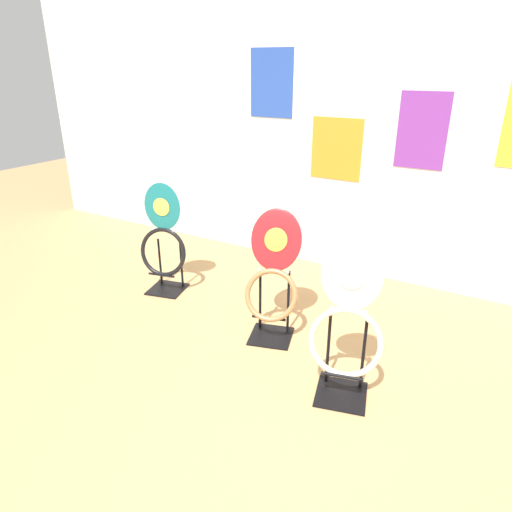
# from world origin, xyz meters

# --- Properties ---
(ground_plane) EXTENTS (14.00, 14.00, 0.00)m
(ground_plane) POSITION_xyz_m (0.00, 0.00, 0.00)
(ground_plane) COLOR tan
(wall_back) EXTENTS (8.00, 0.07, 2.60)m
(wall_back) POSITION_xyz_m (0.00, 2.42, 1.30)
(wall_back) COLOR silver
(wall_back) RESTS_ON ground_plane
(toilet_seat_display_white_plain) EXTENTS (0.41, 0.34, 0.93)m
(toilet_seat_display_white_plain) POSITION_xyz_m (0.24, 0.74, 0.44)
(toilet_seat_display_white_plain) COLOR black
(toilet_seat_display_white_plain) RESTS_ON ground_plane
(toilet_seat_display_crimson_swirl) EXTENTS (0.43, 0.42, 0.86)m
(toilet_seat_display_crimson_swirl) POSITION_xyz_m (-0.40, 1.10, 0.42)
(toilet_seat_display_crimson_swirl) COLOR black
(toilet_seat_display_crimson_swirl) RESTS_ON ground_plane
(toilet_seat_display_teal_sax) EXTENTS (0.41, 0.34, 0.89)m
(toilet_seat_display_teal_sax) POSITION_xyz_m (-1.47, 1.25, 0.41)
(toilet_seat_display_teal_sax) COLOR black
(toilet_seat_display_teal_sax) RESTS_ON ground_plane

